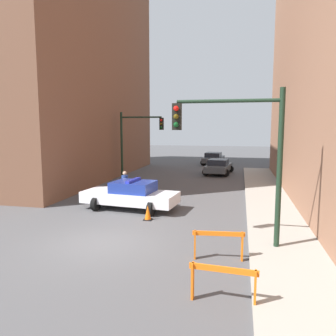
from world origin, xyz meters
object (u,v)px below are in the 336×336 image
at_px(traffic_light_far, 135,136).
at_px(pedestrian_crossing, 125,186).
at_px(barrier_front, 223,278).
at_px(traffic_light_near, 243,144).
at_px(police_car, 131,195).
at_px(parked_car_near, 218,166).
at_px(parked_car_mid, 213,158).
at_px(barrier_mid, 218,240).
at_px(traffic_cone, 148,213).

height_order(traffic_light_far, pedestrian_crossing, traffic_light_far).
distance_m(pedestrian_crossing, barrier_front, 11.19).
xyz_separation_m(traffic_light_far, pedestrian_crossing, (1.79, -7.30, -2.54)).
distance_m(traffic_light_near, police_car, 7.31).
height_order(parked_car_near, pedestrian_crossing, pedestrian_crossing).
height_order(parked_car_mid, barrier_mid, parked_car_mid).
height_order(pedestrian_crossing, traffic_cone, pedestrian_crossing).
height_order(barrier_front, barrier_mid, same).
relative_size(barrier_front, barrier_mid, 1.00).
distance_m(traffic_light_far, barrier_mid, 16.32).
relative_size(parked_car_mid, traffic_cone, 6.78).
height_order(parked_car_mid, barrier_front, parked_car_mid).
distance_m(police_car, parked_car_mid, 20.60).
height_order(pedestrian_crossing, barrier_front, pedestrian_crossing).
distance_m(traffic_light_far, parked_car_mid, 12.91).
distance_m(parked_car_mid, barrier_front, 28.49).
distance_m(traffic_light_near, traffic_light_far, 15.32).
relative_size(traffic_light_near, barrier_mid, 3.26).
xyz_separation_m(barrier_mid, traffic_cone, (-3.32, 3.71, -0.30)).
xyz_separation_m(parked_car_near, parked_car_mid, (-1.03, 7.27, 0.00)).
bearing_deg(traffic_light_far, parked_car_near, 34.87).
bearing_deg(traffic_light_far, parked_car_mid, 66.16).
bearing_deg(police_car, parked_car_mid, -0.22).
bearing_deg(parked_car_mid, traffic_light_far, -108.43).
distance_m(parked_car_mid, traffic_cone, 22.16).
distance_m(parked_car_near, barrier_mid, 18.61).
xyz_separation_m(traffic_light_far, barrier_front, (7.64, -16.83, -2.78)).
relative_size(traffic_light_near, parked_car_mid, 1.17).
distance_m(parked_car_mid, pedestrian_crossing, 19.13).
bearing_deg(barrier_front, parked_car_mid, 95.11).
xyz_separation_m(barrier_front, traffic_cone, (-3.60, 6.24, -0.30)).
bearing_deg(parked_car_mid, police_car, -91.31).
height_order(traffic_light_far, parked_car_near, traffic_light_far).
height_order(traffic_light_far, barrier_front, traffic_light_far).
height_order(parked_car_near, parked_car_mid, same).
bearing_deg(traffic_cone, parked_car_near, 81.98).
bearing_deg(police_car, barrier_mid, -132.55).
xyz_separation_m(police_car, barrier_front, (4.95, -7.92, -0.11)).
bearing_deg(parked_car_near, barrier_front, -80.14).
xyz_separation_m(barrier_front, barrier_mid, (-0.28, 2.53, 0.00)).
relative_size(parked_car_mid, pedestrian_crossing, 2.68).
bearing_deg(traffic_cone, traffic_light_far, 110.88).
distance_m(traffic_light_far, barrier_front, 18.69).
height_order(parked_car_near, barrier_mid, parked_car_near).
xyz_separation_m(parked_car_mid, traffic_cone, (-1.06, -22.14, -0.36)).
bearing_deg(parked_car_near, barrier_mid, -80.43).
relative_size(traffic_light_near, police_car, 1.07).
xyz_separation_m(police_car, traffic_cone, (1.35, -1.67, -0.41)).
xyz_separation_m(parked_car_near, pedestrian_crossing, (-4.34, -11.57, 0.19)).
bearing_deg(pedestrian_crossing, barrier_front, -122.02).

